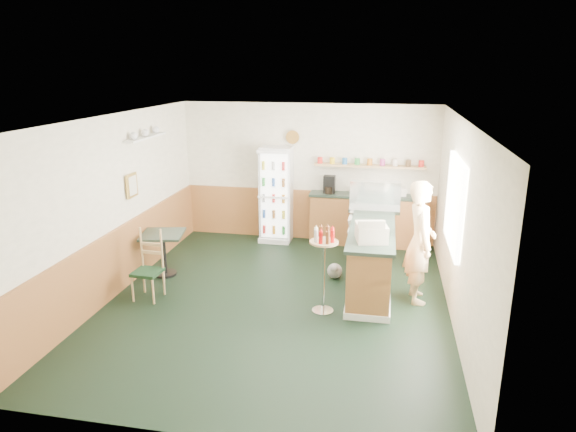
% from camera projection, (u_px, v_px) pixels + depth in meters
% --- Properties ---
extents(ground, '(6.00, 6.00, 0.00)m').
position_uv_depth(ground, '(276.00, 301.00, 7.67)').
color(ground, black).
rests_on(ground, ground).
extents(room_envelope, '(5.04, 6.02, 2.72)m').
position_uv_depth(room_envelope, '(272.00, 190.00, 7.97)').
color(room_envelope, white).
rests_on(room_envelope, ground).
extents(service_counter, '(0.68, 3.01, 1.01)m').
position_uv_depth(service_counter, '(372.00, 253.00, 8.31)').
color(service_counter, '#AB6E37').
rests_on(service_counter, ground).
extents(back_counter, '(2.24, 0.42, 1.69)m').
position_uv_depth(back_counter, '(367.00, 218.00, 9.94)').
color(back_counter, '#AB6E37').
rests_on(back_counter, ground).
extents(drinks_fridge, '(0.62, 0.53, 1.88)m').
position_uv_depth(drinks_fridge, '(276.00, 195.00, 10.10)').
color(drinks_fridge, white).
rests_on(drinks_fridge, ground).
extents(display_case, '(0.85, 0.44, 0.48)m').
position_uv_depth(display_case, '(375.00, 197.00, 8.65)').
color(display_case, silver).
rests_on(display_case, service_counter).
extents(cash_register, '(0.49, 0.51, 0.24)m').
position_uv_depth(cash_register, '(371.00, 232.00, 7.20)').
color(cash_register, beige).
rests_on(cash_register, service_counter).
extents(shopkeeper, '(0.52, 0.66, 1.83)m').
position_uv_depth(shopkeeper, '(420.00, 242.00, 7.46)').
color(shopkeeper, tan).
rests_on(shopkeeper, ground).
extents(condiment_stand, '(0.40, 0.40, 1.24)m').
position_uv_depth(condiment_stand, '(324.00, 257.00, 7.11)').
color(condiment_stand, silver).
rests_on(condiment_stand, ground).
extents(newspaper_rack, '(0.09, 0.48, 0.75)m').
position_uv_depth(newspaper_rack, '(351.00, 238.00, 8.59)').
color(newspaper_rack, black).
rests_on(newspaper_rack, ground).
extents(cafe_table, '(0.78, 0.78, 0.73)m').
position_uv_depth(cafe_table, '(163.00, 246.00, 8.49)').
color(cafe_table, black).
rests_on(cafe_table, ground).
extents(cafe_chair, '(0.41, 0.41, 1.05)m').
position_uv_depth(cafe_chair, '(149.00, 262.00, 7.69)').
color(cafe_chair, black).
rests_on(cafe_chair, ground).
extents(dog_doorstop, '(0.25, 0.32, 0.30)m').
position_uv_depth(dog_doorstop, '(335.00, 270.00, 8.44)').
color(dog_doorstop, gray).
rests_on(dog_doorstop, ground).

